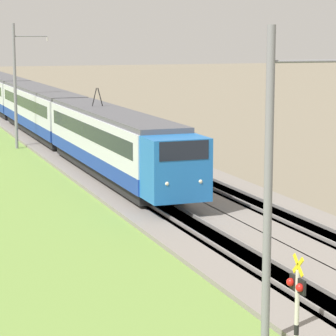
{
  "coord_description": "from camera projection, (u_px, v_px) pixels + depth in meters",
  "views": [
    {
      "loc": [
        -13.44,
        12.04,
        8.15
      ],
      "look_at": [
        19.72,
        0.0,
        2.24
      ],
      "focal_mm": 85.0,
      "sensor_mm": 36.0,
      "label": 1
    }
  ],
  "objects": [
    {
      "name": "ballast_adjacent",
      "position": [
        92.0,
        133.0,
        65.64
      ],
      "size": [
        240.0,
        4.4,
        0.3
      ],
      "color": "gray",
      "rests_on": "ground"
    },
    {
      "name": "crossing_signal_aux",
      "position": [
        297.0,
        304.0,
        18.86
      ],
      "size": [
        0.7,
        0.23,
        3.04
      ],
      "rotation": [
        0.0,
        0.0,
        1.57
      ],
      "color": "beige",
      "rests_on": "ground"
    },
    {
      "name": "ballast_main",
      "position": [
        40.0,
        135.0,
        64.18
      ],
      "size": [
        240.0,
        4.4,
        0.3
      ],
      "color": "gray",
      "rests_on": "ground"
    },
    {
      "name": "catenary_mast_near",
      "position": [
        270.0,
        188.0,
        20.03
      ],
      "size": [
        0.22,
        2.56,
        8.4
      ],
      "color": "slate",
      "rests_on": "ground"
    },
    {
      "name": "track_main",
      "position": [
        40.0,
        135.0,
        64.18
      ],
      "size": [
        240.0,
        1.57,
        0.45
      ],
      "color": "#4C4238",
      "rests_on": "ground"
    },
    {
      "name": "passenger_train",
      "position": [
        18.0,
        98.0,
        73.41
      ],
      "size": [
        84.81,
        2.82,
        5.1
      ],
      "rotation": [
        0.0,
        0.0,
        3.14
      ],
      "color": "blue",
      "rests_on": "ground"
    },
    {
      "name": "catenary_mast_mid",
      "position": [
        16.0,
        85.0,
        56.37
      ],
      "size": [
        0.22,
        2.56,
        8.98
      ],
      "color": "slate",
      "rests_on": "ground"
    },
    {
      "name": "track_adjacent",
      "position": [
        92.0,
        133.0,
        65.64
      ],
      "size": [
        240.0,
        1.57,
        0.45
      ],
      "color": "#4C4238",
      "rests_on": "ground"
    }
  ]
}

